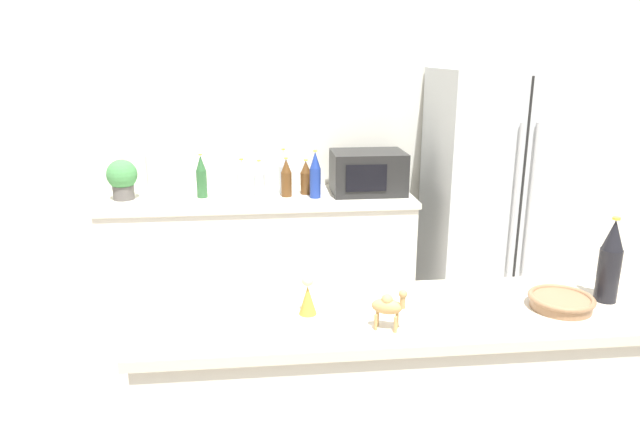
# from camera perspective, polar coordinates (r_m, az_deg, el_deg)

# --- Properties ---
(wall_back) EXTENTS (8.00, 0.06, 2.55)m
(wall_back) POSITION_cam_1_polar(r_m,az_deg,el_deg) (4.05, -0.77, 8.03)
(wall_back) COLOR silver
(wall_back) RESTS_ON ground_plane
(back_counter) EXTENTS (2.02, 0.63, 0.91)m
(back_counter) POSITION_cam_1_polar(r_m,az_deg,el_deg) (3.91, -5.87, -4.72)
(back_counter) COLOR silver
(back_counter) RESTS_ON ground_plane
(refrigerator) EXTENTS (0.89, 0.72, 1.73)m
(refrigerator) POSITION_cam_1_polar(r_m,az_deg,el_deg) (4.05, 17.31, 1.37)
(refrigerator) COLOR silver
(refrigerator) RESTS_ON ground_plane
(potted_plant) EXTENTS (0.19, 0.19, 0.26)m
(potted_plant) POSITION_cam_1_polar(r_m,az_deg,el_deg) (3.85, -19.17, 3.38)
(potted_plant) COLOR #595451
(potted_plant) RESTS_ON back_counter
(paper_towel_roll) EXTENTS (0.12, 0.12, 0.28)m
(paper_towel_roll) POSITION_cam_1_polar(r_m,az_deg,el_deg) (3.83, -16.08, 3.57)
(paper_towel_roll) COLOR white
(paper_towel_roll) RESTS_ON back_counter
(microwave) EXTENTS (0.48, 0.37, 0.28)m
(microwave) POSITION_cam_1_polar(r_m,az_deg,el_deg) (3.83, 4.80, 4.13)
(microwave) COLOR black
(microwave) RESTS_ON back_counter
(back_bottle_0) EXTENTS (0.07, 0.07, 0.29)m
(back_bottle_0) POSITION_cam_1_polar(r_m,az_deg,el_deg) (3.77, -11.77, 3.61)
(back_bottle_0) COLOR #2D6033
(back_bottle_0) RESTS_ON back_counter
(back_bottle_1) EXTENTS (0.07, 0.07, 0.23)m
(back_bottle_1) POSITION_cam_1_polar(r_m,az_deg,el_deg) (3.79, -1.43, 3.60)
(back_bottle_1) COLOR brown
(back_bottle_1) RESTS_ON back_counter
(back_bottle_2) EXTENTS (0.07, 0.07, 0.24)m
(back_bottle_2) POSITION_cam_1_polar(r_m,az_deg,el_deg) (3.76, -6.08, 3.46)
(back_bottle_2) COLOR #B2B7BC
(back_bottle_2) RESTS_ON back_counter
(back_bottle_3) EXTENTS (0.07, 0.07, 0.30)m
(back_bottle_3) POSITION_cam_1_polar(r_m,az_deg,el_deg) (3.82, -3.67, 4.16)
(back_bottle_3) COLOR #B2B7BC
(back_bottle_3) RESTS_ON back_counter
(back_bottle_4) EXTENTS (0.08, 0.08, 0.24)m
(back_bottle_4) POSITION_cam_1_polar(r_m,az_deg,el_deg) (3.80, -7.82, 3.57)
(back_bottle_4) COLOR #B2B7BC
(back_bottle_4) RESTS_ON back_counter
(back_bottle_5) EXTENTS (0.07, 0.07, 0.26)m
(back_bottle_5) POSITION_cam_1_polar(r_m,az_deg,el_deg) (3.73, -3.39, 3.56)
(back_bottle_5) COLOR brown
(back_bottle_5) RESTS_ON back_counter
(back_bottle_6) EXTENTS (0.07, 0.07, 0.31)m
(back_bottle_6) POSITION_cam_1_polar(r_m,az_deg,el_deg) (3.68, -0.48, 3.85)
(back_bottle_6) COLOR navy
(back_bottle_6) RESTS_ON back_counter
(wine_bottle) EXTENTS (0.07, 0.07, 0.30)m
(wine_bottle) POSITION_cam_1_polar(r_m,az_deg,el_deg) (2.16, 27.02, -4.30)
(wine_bottle) COLOR black
(wine_bottle) RESTS_ON bar_counter
(fruit_bowl) EXTENTS (0.21, 0.21, 0.05)m
(fruit_bowl) POSITION_cam_1_polar(r_m,az_deg,el_deg) (2.07, 22.96, -8.08)
(fruit_bowl) COLOR #8C6647
(fruit_bowl) RESTS_ON bar_counter
(camel_figurine) EXTENTS (0.11, 0.08, 0.14)m
(camel_figurine) POSITION_cam_1_polar(r_m,az_deg,el_deg) (1.77, 6.86, -9.12)
(camel_figurine) COLOR tan
(camel_figurine) RESTS_ON bar_counter
(wise_man_figurine_blue) EXTENTS (0.06, 0.06, 0.13)m
(wise_man_figurine_blue) POSITION_cam_1_polar(r_m,az_deg,el_deg) (1.86, -1.24, -8.39)
(wise_man_figurine_blue) COLOR #B28933
(wise_man_figurine_blue) RESTS_ON bar_counter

